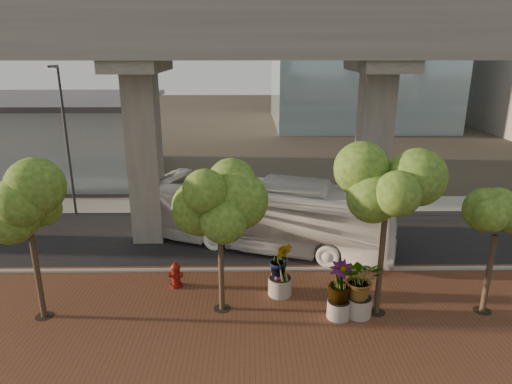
{
  "coord_description": "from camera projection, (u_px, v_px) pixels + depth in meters",
  "views": [
    {
      "loc": [
        -0.5,
        -21.43,
        10.2
      ],
      "look_at": [
        -0.19,
        0.5,
        3.17
      ],
      "focal_mm": 32.0,
      "sensor_mm": 36.0,
      "label": 1
    }
  ],
  "objects": [
    {
      "name": "planter_front",
      "position": [
        361.0,
        281.0,
        17.58
      ],
      "size": [
        2.24,
        2.24,
        2.46
      ],
      "color": "gray",
      "rests_on": "ground"
    },
    {
      "name": "asphalt_road",
      "position": [
        259.0,
        237.0,
        25.42
      ],
      "size": [
        90.0,
        8.0,
        0.04
      ],
      "primitive_type": "cube",
      "color": "black",
      "rests_on": "ground"
    },
    {
      "name": "fire_hydrant",
      "position": [
        176.0,
        275.0,
        20.01
      ],
      "size": [
        0.59,
        0.53,
        1.19
      ],
      "color": "maroon",
      "rests_on": "ground"
    },
    {
      "name": "street_tree_near_east",
      "position": [
        387.0,
        191.0,
        16.66
      ],
      "size": [
        3.38,
        3.38,
        6.66
      ],
      "color": "#4A3B2A",
      "rests_on": "ground"
    },
    {
      "name": "street_tree_far_west",
      "position": [
        27.0,
        207.0,
        16.54
      ],
      "size": [
        3.24,
        3.24,
        6.08
      ],
      "color": "#4A3B2A",
      "rests_on": "ground"
    },
    {
      "name": "streetlamp_west",
      "position": [
        65.0,
        131.0,
        27.22
      ],
      "size": [
        0.45,
        1.32,
        9.14
      ],
      "color": "#303036",
      "rests_on": "ground"
    },
    {
      "name": "transit_bus",
      "position": [
        268.0,
        215.0,
        23.75
      ],
      "size": [
        13.27,
        7.24,
        3.62
      ],
      "primitive_type": "imported",
      "rotation": [
        0.0,
        0.0,
        1.23
      ],
      "color": "white",
      "rests_on": "ground"
    },
    {
      "name": "ground",
      "position": [
        260.0,
        253.0,
        23.53
      ],
      "size": [
        160.0,
        160.0,
        0.0
      ],
      "primitive_type": "plane",
      "color": "#373128",
      "rests_on": "ground"
    },
    {
      "name": "curb_strip",
      "position": [
        261.0,
        270.0,
        21.6
      ],
      "size": [
        70.0,
        0.25,
        0.16
      ],
      "primitive_type": "cube",
      "color": "#A09E95",
      "rests_on": "ground"
    },
    {
      "name": "brick_plaza",
      "position": [
        265.0,
        352.0,
        15.9
      ],
      "size": [
        70.0,
        13.0,
        0.06
      ],
      "primitive_type": "cube",
      "color": "brown",
      "rests_on": "ground"
    },
    {
      "name": "transit_viaduct",
      "position": [
        259.0,
        106.0,
        23.21
      ],
      "size": [
        72.0,
        5.6,
        12.4
      ],
      "color": "gray",
      "rests_on": "ground"
    },
    {
      "name": "planter_right",
      "position": [
        340.0,
        285.0,
        17.46
      ],
      "size": [
        2.21,
        2.21,
        2.36
      ],
      "color": "gray",
      "rests_on": "ground"
    },
    {
      "name": "planter_left",
      "position": [
        280.0,
        263.0,
        19.08
      ],
      "size": [
        2.23,
        2.23,
        2.45
      ],
      "color": "#A29F93",
      "rests_on": "ground"
    },
    {
      "name": "streetlamp_east",
      "position": [
        379.0,
        140.0,
        27.29
      ],
      "size": [
        0.41,
        1.19,
        8.24
      ],
      "color": "#303035",
      "rests_on": "ground"
    },
    {
      "name": "street_tree_near_west",
      "position": [
        219.0,
        205.0,
        17.11
      ],
      "size": [
        3.47,
        3.47,
        6.05
      ],
      "color": "#4A3B2A",
      "rests_on": "ground"
    },
    {
      "name": "street_tree_far_east",
      "position": [
        499.0,
        214.0,
        17.04
      ],
      "size": [
        3.02,
        3.02,
        5.56
      ],
      "color": "#4A3B2A",
      "rests_on": "ground"
    },
    {
      "name": "station_pavilion",
      "position": [
        13.0,
        135.0,
        37.5
      ],
      "size": [
        23.0,
        13.0,
        6.3
      ],
      "color": "silver",
      "rests_on": "ground"
    },
    {
      "name": "far_sidewalk",
      "position": [
        257.0,
        205.0,
        30.66
      ],
      "size": [
        90.0,
        3.0,
        0.06
      ],
      "primitive_type": "cube",
      "color": "#A09E95",
      "rests_on": "ground"
    }
  ]
}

